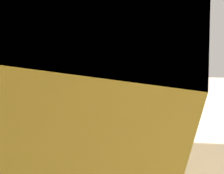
# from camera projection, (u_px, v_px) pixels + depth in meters

# --- Properties ---
(ground_plane) EXTENTS (5.99, 5.99, 0.00)m
(ground_plane) POSITION_uv_depth(u_px,v_px,m) (210.00, 158.00, 2.18)
(ground_plane) COLOR beige
(wall_back) EXTENTS (3.86, 0.12, 2.59)m
(wall_back) POSITION_uv_depth(u_px,v_px,m) (87.00, 64.00, 1.70)
(wall_back) COLOR #E0D37E
(wall_back) RESTS_ON ground_plane
(counter_run) EXTENTS (3.01, 0.62, 0.88)m
(counter_run) POSITION_uv_depth(u_px,v_px,m) (118.00, 151.00, 1.72)
(counter_run) COLOR #F1CC74
(counter_run) RESTS_ON ground_plane
(window_back_wall) EXTENTS (0.51, 0.02, 0.59)m
(window_back_wall) POSITION_uv_depth(u_px,v_px,m) (46.00, 166.00, 0.64)
(window_back_wall) COLOR #997A4C
(oven_range) EXTENTS (0.59, 0.65, 1.06)m
(oven_range) POSITION_uv_depth(u_px,v_px,m) (121.00, 83.00, 3.33)
(oven_range) COLOR black
(oven_range) RESTS_ON ground_plane
(microwave) EXTENTS (0.45, 0.37, 0.32)m
(microwave) POSITION_uv_depth(u_px,v_px,m) (119.00, 68.00, 2.38)
(microwave) COLOR white
(microwave) RESTS_ON counter_run
(bowl) EXTENTS (0.14, 0.14, 0.05)m
(bowl) POSITION_uv_depth(u_px,v_px,m) (123.00, 131.00, 1.32)
(bowl) COLOR silver
(bowl) RESTS_ON counter_run
(kettle) EXTENTS (0.21, 0.16, 0.15)m
(kettle) POSITION_uv_depth(u_px,v_px,m) (123.00, 106.00, 1.62)
(kettle) COLOR black
(kettle) RESTS_ON counter_run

